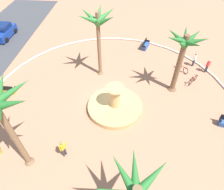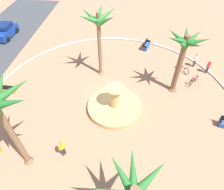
% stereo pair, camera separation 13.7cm
% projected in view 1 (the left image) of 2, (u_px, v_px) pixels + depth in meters
% --- Properties ---
extents(ground_plane, '(80.00, 80.00, 0.00)m').
position_uv_depth(ground_plane, '(111.00, 101.00, 18.11)').
color(ground_plane, tan).
extents(plaza_curb, '(22.67, 22.67, 0.20)m').
position_uv_depth(plaza_curb, '(111.00, 100.00, 18.04)').
color(plaza_curb, silver).
rests_on(plaza_curb, ground).
extents(fountain, '(4.75, 4.75, 2.50)m').
position_uv_depth(fountain, '(115.00, 106.00, 17.19)').
color(fountain, tan).
rests_on(fountain, ground).
extents(palm_tree_by_curb, '(3.71, 3.46, 6.74)m').
position_uv_depth(palm_tree_by_curb, '(98.00, 26.00, 17.24)').
color(palm_tree_by_curb, brown).
rests_on(palm_tree_by_curb, ground).
extents(palm_tree_far_side, '(3.46, 3.53, 5.96)m').
position_uv_depth(palm_tree_far_side, '(183.00, 50.00, 16.10)').
color(palm_tree_far_side, brown).
rests_on(palm_tree_far_side, ground).
extents(bench_east, '(1.67, 1.03, 1.00)m').
position_uv_depth(bench_east, '(145.00, 46.00, 24.24)').
color(bench_east, '#335BA8').
rests_on(bench_east, ground).
extents(bench_southeast, '(0.54, 1.61, 1.00)m').
position_uv_depth(bench_southeast, '(7.00, 90.00, 18.59)').
color(bench_southeast, gold).
rests_on(bench_southeast, ground).
extents(bicycle_red_frame, '(1.47, 1.00, 0.94)m').
position_uv_depth(bicycle_red_frame, '(182.00, 68.00, 20.98)').
color(bicycle_red_frame, black).
rests_on(bicycle_red_frame, ground).
extents(bicycle_by_lamppost, '(1.35, 1.16, 0.94)m').
position_uv_depth(bicycle_by_lamppost, '(193.00, 80.00, 19.57)').
color(bicycle_by_lamppost, black).
rests_on(bicycle_by_lamppost, ground).
extents(person_cyclist_helmet, '(0.35, 0.46, 1.59)m').
position_uv_depth(person_cyclist_helmet, '(208.00, 65.00, 20.47)').
color(person_cyclist_helmet, '#33333D').
rests_on(person_cyclist_helmet, ground).
extents(person_cyclist_photo, '(0.38, 0.42, 1.61)m').
position_uv_depth(person_cyclist_photo, '(195.00, 59.00, 21.24)').
color(person_cyclist_photo, '#33333D').
rests_on(person_cyclist_photo, ground).
extents(person_pedestrian_stroll, '(0.45, 0.36, 1.66)m').
position_uv_depth(person_pedestrian_stroll, '(63.00, 148.00, 13.61)').
color(person_pedestrian_stroll, '#33333D').
rests_on(person_pedestrian_stroll, ground).
extents(parked_car_rightmost, '(4.03, 1.98, 1.67)m').
position_uv_depth(parked_car_rightmost, '(4.00, 32.00, 25.87)').
color(parked_car_rightmost, navy).
rests_on(parked_car_rightmost, ground).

